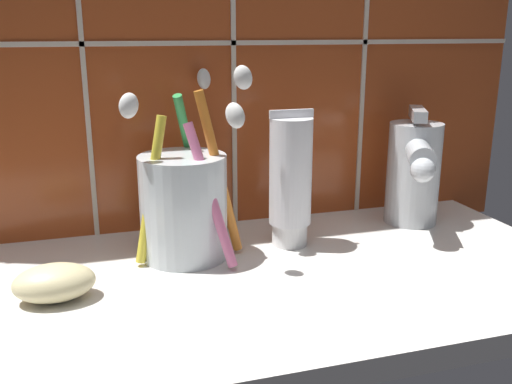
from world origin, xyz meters
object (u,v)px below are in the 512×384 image
sink_faucet (414,170)px  toothbrush_cup (185,202)px  soap_bar (54,283)px  toothpaste_tube (290,180)px

sink_faucet → toothbrush_cup: bearing=-59.2°
toothbrush_cup → soap_bar: bearing=-152.3°
toothbrush_cup → soap_bar: (-11.78, -6.18, -3.88)cm
toothbrush_cup → soap_bar: 13.86cm
toothbrush_cup → sink_faucet: size_ratio=1.41×
sink_faucet → soap_bar: 38.66cm
toothpaste_tube → soap_bar: 23.74cm
toothbrush_cup → toothpaste_tube: 10.62cm
toothpaste_tube → soap_bar: size_ratio=2.12×
toothbrush_cup → toothpaste_tube: (10.53, -0.01, 1.38)cm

